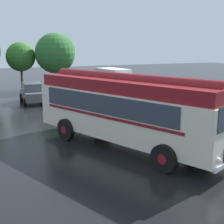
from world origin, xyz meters
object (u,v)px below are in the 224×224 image
car_mid_right (93,88)px  box_van (117,81)px  car_near_left (33,93)px  car_mid_left (65,91)px  vintage_bus (126,108)px

car_mid_right → box_van: size_ratio=0.72×
car_near_left → box_van: size_ratio=0.72×
car_mid_left → car_mid_right: bearing=8.2°
car_mid_left → car_mid_right: 2.87m
vintage_bus → car_near_left: bearing=96.0°
vintage_bus → car_mid_left: bearing=84.4°
vintage_bus → box_van: (7.03, 15.13, -0.53)m
car_mid_left → car_near_left: bearing=-179.4°
car_mid_right → car_near_left: bearing=-175.6°
vintage_bus → car_mid_left: size_ratio=2.36×
vintage_bus → car_mid_left: 14.11m
car_mid_right → box_van: bearing=14.3°
car_near_left → box_van: bearing=7.8°
car_mid_right → box_van: 2.96m
vintage_bus → car_mid_right: size_ratio=2.41×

